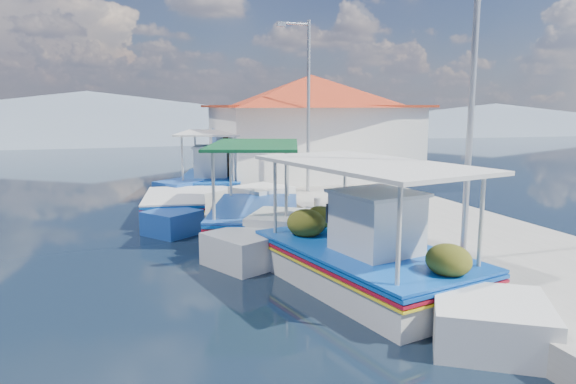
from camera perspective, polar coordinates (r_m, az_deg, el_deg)
name	(u,v)px	position (r m, az deg, el deg)	size (l,w,h in m)	color
ground	(270,366)	(7.59, -1.97, -18.61)	(160.00, 160.00, 0.00)	black
quay	(412,225)	(15.02, 13.53, -3.56)	(5.00, 44.00, 0.50)	#A29F97
bollards	(356,222)	(13.30, 7.54, -3.29)	(0.20, 17.20, 0.30)	#A5A8AD
main_caique	(364,260)	(10.53, 8.35, -7.38)	(3.62, 8.22, 2.77)	silver
caique_green_canopy	(254,220)	(14.47, -3.81, -3.10)	(3.82, 7.21, 2.84)	silver
caique_blue_hull	(175,208)	(17.14, -12.36, -1.73)	(2.44, 6.25, 1.12)	#1A489D
caique_far	(213,182)	(21.10, -8.31, 1.08)	(3.73, 7.80, 2.83)	silver
harbor_building	(311,124)	(22.91, 2.53, 7.49)	(10.49, 10.49, 4.40)	white
lamp_post_near	(468,91)	(10.56, 19.24, 10.49)	(1.21, 0.14, 6.00)	#A5A8AD
lamp_post_far	(306,98)	(18.56, 1.99, 10.35)	(1.21, 0.14, 6.00)	#A5A8AD
mountain_ridge	(192,119)	(63.01, -10.48, 7.94)	(171.40, 96.00, 5.50)	slate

